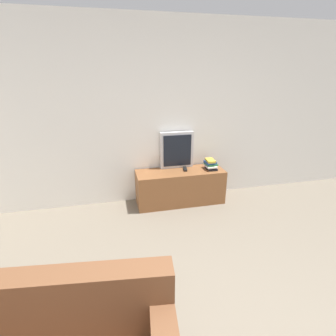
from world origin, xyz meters
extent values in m
cube|color=white|center=(0.00, 3.03, 1.30)|extent=(9.00, 0.06, 2.60)
cube|color=brown|center=(0.25, 2.76, 0.25)|extent=(1.30, 0.44, 0.51)
cube|color=silver|center=(0.23, 2.94, 0.78)|extent=(0.50, 0.08, 0.55)
cube|color=black|center=(0.23, 2.89, 0.78)|extent=(0.42, 0.01, 0.47)
cube|color=brown|center=(-1.27, 0.54, 0.66)|extent=(1.65, 0.36, 0.44)
cube|color=black|center=(0.72, 2.74, 0.52)|extent=(0.14, 0.21, 0.02)
cube|color=#7A3884|center=(0.72, 2.75, 0.54)|extent=(0.16, 0.16, 0.02)
cube|color=silver|center=(0.70, 2.74, 0.56)|extent=(0.16, 0.22, 0.02)
cube|color=#2D753D|center=(0.72, 2.76, 0.58)|extent=(0.17, 0.19, 0.02)
cube|color=#23478E|center=(0.71, 2.76, 0.61)|extent=(0.16, 0.17, 0.03)
cube|color=gold|center=(0.70, 2.75, 0.64)|extent=(0.13, 0.20, 0.03)
cube|color=black|center=(0.33, 2.79, 0.52)|extent=(0.08, 0.17, 0.02)
camera|label=1|loc=(-0.75, -0.70, 1.89)|focal=28.00mm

